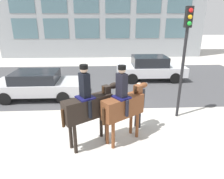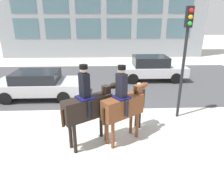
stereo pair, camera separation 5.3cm
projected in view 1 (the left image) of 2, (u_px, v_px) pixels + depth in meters
name	position (u px, v px, depth m)	size (l,w,h in m)	color
ground_plane	(105.00, 114.00, 8.50)	(80.00, 80.00, 0.00)	beige
road_surface	(104.00, 81.00, 12.96)	(20.40, 8.50, 0.01)	#444447
mounted_horse_lead	(89.00, 105.00, 6.08)	(1.79, 1.32, 2.64)	black
mounted_horse_companion	(124.00, 104.00, 6.31)	(1.63, 1.27, 2.57)	brown
pedestrian_bystander	(138.00, 102.00, 7.17)	(0.73, 0.76, 1.75)	#232328
street_car_near_lane	(38.00, 84.00, 10.10)	(4.36, 1.96, 1.36)	#B7B7BC
street_car_far_lane	(150.00, 68.00, 13.03)	(4.33, 1.99, 1.55)	silver
traffic_light	(185.00, 47.00, 7.39)	(0.24, 0.29, 4.27)	black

